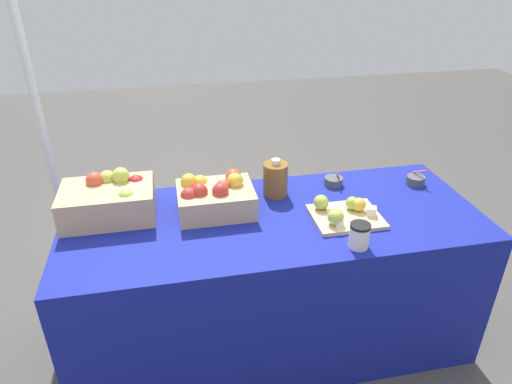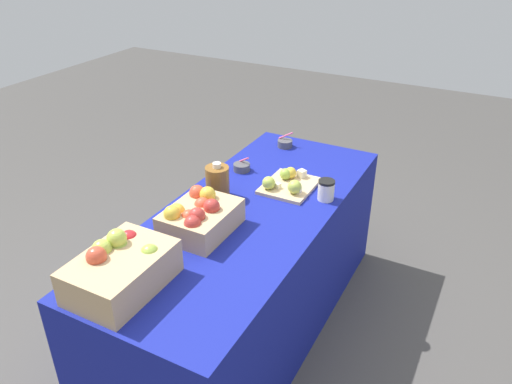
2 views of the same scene
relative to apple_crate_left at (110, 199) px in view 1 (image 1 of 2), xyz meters
name	(u,v)px [view 1 (image 1 of 2)]	position (x,y,z in m)	size (l,w,h in m)	color
ground_plane	(271,335)	(0.72, -0.16, -0.82)	(10.00, 10.00, 0.00)	#474442
table	(273,280)	(0.72, -0.16, -0.45)	(1.90, 0.76, 0.74)	navy
apple_crate_left	(110,199)	(0.00, 0.00, 0.00)	(0.40, 0.28, 0.21)	tan
apple_crate_middle	(214,196)	(0.47, -0.05, -0.01)	(0.34, 0.27, 0.17)	tan
cutting_board_front	(344,213)	(1.03, -0.23, -0.05)	(0.31, 0.25, 0.09)	#D1B284
sample_bowl_near	(334,181)	(1.09, 0.08, -0.06)	(0.09, 0.09, 0.09)	#4C4C51
sample_bowl_mid	(416,180)	(1.51, 0.01, -0.06)	(0.09, 0.10, 0.10)	#4C4C51
cider_jug	(275,179)	(0.78, 0.04, 0.00)	(0.12, 0.12, 0.19)	brown
coffee_cup	(359,236)	(1.01, -0.45, -0.03)	(0.08, 0.08, 0.11)	silver
tent_pole	(39,114)	(-0.35, 0.53, 0.24)	(0.04, 0.04, 2.14)	white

